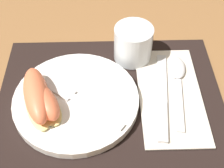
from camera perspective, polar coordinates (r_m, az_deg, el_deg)
ground_plane at (r=0.60m, az=-0.34°, el=-2.36°), size 3.00×3.00×0.00m
placemat at (r=0.60m, az=-0.34°, el=-2.24°), size 0.43×0.32×0.00m
plate at (r=0.59m, az=-6.57°, el=-2.94°), size 0.23×0.23×0.02m
juice_glass at (r=0.65m, az=3.87°, el=7.12°), size 0.08×0.08×0.08m
napkin at (r=0.61m, az=10.53°, el=-1.82°), size 0.12×0.24×0.00m
knife at (r=0.60m, az=9.16°, el=-2.27°), size 0.04×0.21×0.01m
spoon at (r=0.64m, az=11.87°, el=1.33°), size 0.05×0.19×0.01m
fork at (r=0.58m, az=-6.78°, el=-2.65°), size 0.16×0.13×0.00m
citrus_wedge_0 at (r=0.57m, az=-13.59°, el=-2.12°), size 0.08×0.14×0.05m
citrus_wedge_1 at (r=0.56m, az=-12.22°, el=-3.27°), size 0.09×0.10×0.04m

